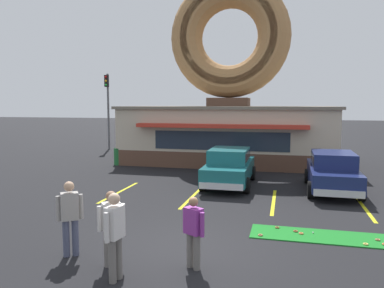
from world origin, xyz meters
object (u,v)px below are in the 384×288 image
(car_navy, at_px, (332,170))
(pedestrian_leather_jacket_man, at_px, (112,225))
(pedestrian_hooded_kid, at_px, (115,232))
(golf_ball, at_px, (313,233))
(traffic_light_pole, at_px, (108,101))
(car_teal, at_px, (229,165))
(pedestrian_blue_sweater_man, at_px, (70,215))
(pedestrian_clipboard_woman, at_px, (193,229))
(trash_bin, at_px, (119,156))

(car_navy, height_order, pedestrian_leather_jacket_man, pedestrian_leather_jacket_man)
(pedestrian_hooded_kid, bearing_deg, golf_ball, 43.08)
(golf_ball, relative_size, traffic_light_pole, 0.01)
(golf_ball, height_order, car_navy, car_navy)
(golf_ball, relative_size, car_teal, 0.01)
(car_teal, distance_m, pedestrian_blue_sweater_man, 8.72)
(pedestrian_hooded_kid, distance_m, traffic_light_pole, 22.54)
(golf_ball, bearing_deg, car_teal, 119.04)
(traffic_light_pole, bearing_deg, car_navy, -35.58)
(pedestrian_blue_sweater_man, height_order, pedestrian_leather_jacket_man, pedestrian_blue_sweater_man)
(pedestrian_leather_jacket_man, bearing_deg, car_navy, 57.49)
(pedestrian_hooded_kid, distance_m, pedestrian_leather_jacket_man, 0.73)
(car_navy, bearing_deg, pedestrian_blue_sweater_man, -128.56)
(pedestrian_clipboard_woman, xyz_separation_m, traffic_light_pole, (-11.49, 19.03, 2.86))
(car_teal, bearing_deg, golf_ball, -60.96)
(car_teal, bearing_deg, pedestrian_leather_jacket_man, -98.30)
(pedestrian_hooded_kid, xyz_separation_m, trash_bin, (-6.12, 13.20, -0.49))
(trash_bin, bearing_deg, pedestrian_leather_jacket_man, -65.48)
(car_teal, relative_size, traffic_light_pole, 0.79)
(car_navy, relative_size, pedestrian_leather_jacket_man, 2.79)
(pedestrian_leather_jacket_man, bearing_deg, car_teal, 81.70)
(pedestrian_leather_jacket_man, distance_m, pedestrian_clipboard_woman, 1.76)
(trash_bin, bearing_deg, pedestrian_clipboard_woman, -58.70)
(pedestrian_clipboard_woman, bearing_deg, car_teal, 93.21)
(car_navy, relative_size, traffic_light_pole, 0.79)
(car_navy, height_order, pedestrian_clipboard_woman, car_navy)
(golf_ball, relative_size, pedestrian_hooded_kid, 0.02)
(pedestrian_hooded_kid, bearing_deg, trash_bin, 114.85)
(pedestrian_blue_sweater_man, distance_m, pedestrian_clipboard_woman, 2.89)
(car_teal, bearing_deg, traffic_light_pole, 135.85)
(pedestrian_leather_jacket_man, distance_m, trash_bin, 13.84)
(car_teal, bearing_deg, pedestrian_clipboard_woman, -86.79)
(pedestrian_blue_sweater_man, distance_m, trash_bin, 13.17)
(pedestrian_hooded_kid, height_order, pedestrian_clipboard_woman, pedestrian_hooded_kid)
(pedestrian_leather_jacket_man, height_order, traffic_light_pole, traffic_light_pole)
(trash_bin, distance_m, traffic_light_pole, 8.48)
(pedestrian_leather_jacket_man, xyz_separation_m, traffic_light_pole, (-9.76, 19.34, 2.80))
(car_navy, distance_m, pedestrian_clipboard_woman, 8.97)
(trash_bin, bearing_deg, car_teal, -29.44)
(trash_bin, bearing_deg, golf_ball, -43.29)
(car_teal, height_order, car_navy, same)
(car_teal, xyz_separation_m, car_navy, (4.15, -0.15, 0.00))
(golf_ball, distance_m, traffic_light_pole, 21.82)
(car_teal, height_order, traffic_light_pole, traffic_light_pole)
(pedestrian_hooded_kid, xyz_separation_m, pedestrian_clipboard_woman, (1.35, 0.92, -0.14))
(golf_ball, bearing_deg, pedestrian_leather_jacket_man, -144.53)
(pedestrian_blue_sweater_man, height_order, pedestrian_clipboard_woman, pedestrian_blue_sweater_man)
(golf_ball, distance_m, pedestrian_hooded_kid, 5.51)
(pedestrian_leather_jacket_man, bearing_deg, golf_ball, 35.47)
(pedestrian_clipboard_woman, bearing_deg, trash_bin, 121.30)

